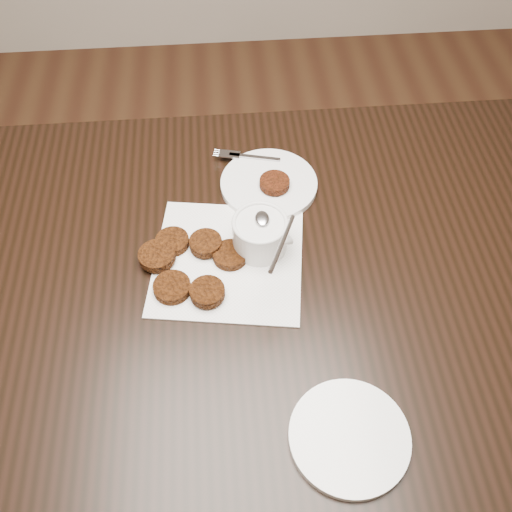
{
  "coord_description": "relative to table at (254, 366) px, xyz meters",
  "views": [
    {
      "loc": [
        -0.0,
        -0.57,
        1.6
      ],
      "look_at": [
        0.05,
        0.04,
        0.8
      ],
      "focal_mm": 39.79,
      "sensor_mm": 36.0,
      "label": 1
    }
  ],
  "objects": [
    {
      "name": "sauce_ramekin",
      "position": [
        0.02,
        0.06,
        0.45
      ],
      "size": [
        0.18,
        0.18,
        0.14
      ],
      "primitive_type": null,
      "rotation": [
        0.0,
        0.0,
        -0.41
      ],
      "color": "silver",
      "rests_on": "napkin"
    },
    {
      "name": "floor",
      "position": [
        -0.04,
        -0.04,
        -0.38
      ],
      "size": [
        4.0,
        4.0,
        0.0
      ],
      "primitive_type": "plane",
      "color": "#52321C",
      "rests_on": "ground"
    },
    {
      "name": "plate_with_patty",
      "position": [
        0.05,
        0.22,
        0.39
      ],
      "size": [
        0.24,
        0.24,
        0.03
      ],
      "primitive_type": null,
      "rotation": [
        0.0,
        0.0,
        -0.24
      ],
      "color": "white",
      "rests_on": "table"
    },
    {
      "name": "napkin",
      "position": [
        -0.04,
        0.04,
        0.38
      ],
      "size": [
        0.31,
        0.31,
        0.0
      ],
      "primitive_type": "cube",
      "rotation": [
        0.0,
        0.0,
        -0.15
      ],
      "color": "white",
      "rests_on": "table"
    },
    {
      "name": "table",
      "position": [
        0.0,
        0.0,
        0.0
      ],
      "size": [
        1.44,
        0.93,
        0.75
      ],
      "primitive_type": "cube",
      "color": "black",
      "rests_on": "floor"
    },
    {
      "name": "patty_cluster",
      "position": [
        -0.1,
        0.03,
        0.39
      ],
      "size": [
        0.27,
        0.27,
        0.02
      ],
      "primitive_type": null,
      "rotation": [
        0.0,
        0.0,
        -0.31
      ],
      "color": "#5B290C",
      "rests_on": "napkin"
    },
    {
      "name": "plate_empty",
      "position": [
        0.12,
        -0.32,
        0.38
      ],
      "size": [
        0.24,
        0.24,
        0.01
      ],
      "primitive_type": "cylinder",
      "rotation": [
        0.0,
        0.0,
        -0.41
      ],
      "color": "white",
      "rests_on": "table"
    }
  ]
}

